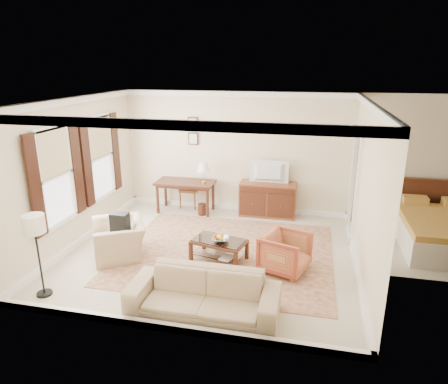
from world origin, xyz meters
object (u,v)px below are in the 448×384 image
at_px(tv, 269,165).
at_px(sofa, 203,288).
at_px(sideboard, 268,199).
at_px(club_armchair, 119,233).
at_px(writing_desk, 185,186).
at_px(coffee_table, 219,245).
at_px(striped_armchair, 285,251).

distance_m(tv, sofa, 4.27).
relative_size(sideboard, club_armchair, 1.27).
height_order(sideboard, tv, tv).
distance_m(writing_desk, sideboard, 2.02).
distance_m(sideboard, coffee_table, 2.57).
xyz_separation_m(tv, striped_armchair, (0.62, -2.62, -0.87)).
relative_size(writing_desk, tv, 1.62).
height_order(tv, coffee_table, tv).
distance_m(tv, striped_armchair, 2.83).
height_order(sideboard, striped_armchair, sideboard).
bearing_deg(writing_desk, sofa, -68.73).
bearing_deg(coffee_table, sofa, -84.23).
height_order(striped_armchair, sofa, sofa).
distance_m(sideboard, club_armchair, 3.70).
relative_size(writing_desk, striped_armchair, 1.82).
bearing_deg(tv, coffee_table, 76.19).
relative_size(sideboard, tv, 1.52).
xyz_separation_m(writing_desk, sofa, (1.56, -4.02, -0.24)).
bearing_deg(club_armchair, sideboard, 106.54).
xyz_separation_m(tv, coffee_table, (-0.61, -2.47, -0.94)).
height_order(writing_desk, striped_armchair, striped_armchair).
relative_size(sideboard, sofa, 0.61).
xyz_separation_m(coffee_table, sofa, (0.17, -1.69, 0.12)).
xyz_separation_m(writing_desk, club_armchair, (-0.49, -2.56, -0.21)).
height_order(coffee_table, sofa, sofa).
bearing_deg(club_armchair, tv, 106.33).
xyz_separation_m(sideboard, club_armchair, (-2.49, -2.73, 0.05)).
bearing_deg(coffee_table, tv, 76.19).
xyz_separation_m(coffee_table, striped_armchair, (1.23, -0.15, 0.08)).
xyz_separation_m(tv, sofa, (-0.44, -4.17, -0.83)).
bearing_deg(writing_desk, tv, 4.23).
height_order(writing_desk, club_armchair, club_armchair).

